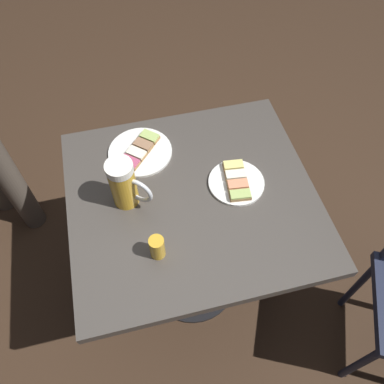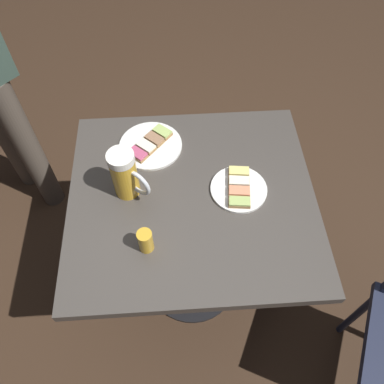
# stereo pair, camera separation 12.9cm
# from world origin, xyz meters

# --- Properties ---
(ground_plane) EXTENTS (6.00, 6.00, 0.00)m
(ground_plane) POSITION_xyz_m (0.00, 0.00, 0.00)
(ground_plane) COLOR #382619
(cafe_table) EXTENTS (0.78, 0.84, 0.74)m
(cafe_table) POSITION_xyz_m (0.00, 0.00, 0.60)
(cafe_table) COLOR black
(cafe_table) RESTS_ON ground_plane
(plate_near) EXTENTS (0.23, 0.23, 0.03)m
(plate_near) POSITION_xyz_m (-0.23, -0.14, 0.75)
(plate_near) COLOR white
(plate_near) RESTS_ON cafe_table
(plate_far) EXTENTS (0.19, 0.19, 0.03)m
(plate_far) POSITION_xyz_m (-0.01, 0.16, 0.75)
(plate_far) COLOR white
(plate_far) RESTS_ON cafe_table
(beer_mug) EXTENTS (0.12, 0.13, 0.19)m
(beer_mug) POSITION_xyz_m (-0.03, -0.21, 0.84)
(beer_mug) COLOR gold
(beer_mug) RESTS_ON cafe_table
(beer_glass_small) EXTENTS (0.05, 0.05, 0.09)m
(beer_glass_small) POSITION_xyz_m (0.18, -0.15, 0.79)
(beer_glass_small) COLOR gold
(beer_glass_small) RESTS_ON cafe_table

